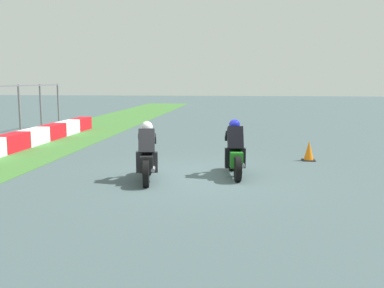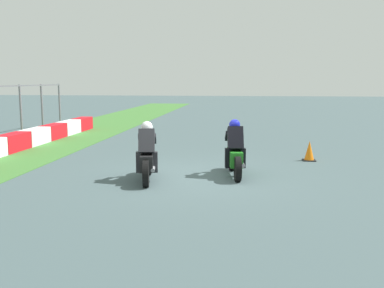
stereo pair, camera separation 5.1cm
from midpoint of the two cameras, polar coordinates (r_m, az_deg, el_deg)
The scene contains 4 objects.
ground_plane at distance 11.79m, azimuth 0.28°, elevation -4.25°, with size 120.00×120.00×0.00m, color #425557.
rider_lane_a at distance 11.89m, azimuth 5.40°, elevation -1.12°, with size 2.04×0.59×1.51m.
rider_lane_b at distance 11.32m, azimuth -5.92°, elevation -1.60°, with size 2.03×0.61×1.51m.
traffic_cone at distance 14.58m, azimuth 14.70°, elevation -0.92°, with size 0.40×0.40×0.63m.
Camera 1 is at (-11.44, -1.25, 2.55)m, focal length 41.46 mm.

